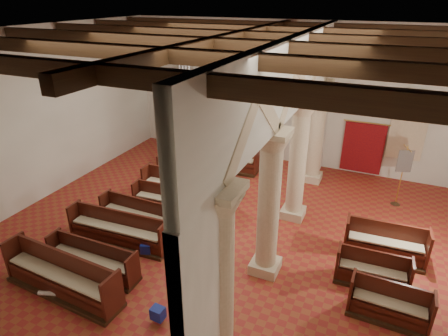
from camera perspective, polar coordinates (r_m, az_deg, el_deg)
floor at (r=12.35m, az=0.43°, el=-8.94°), size 14.00×14.00×0.00m
ceiling at (r=10.28m, az=0.54°, el=20.01°), size 14.00×14.00×0.00m
wall_back at (r=16.39m, az=9.04°, el=10.97°), size 14.00×0.02×6.00m
wall_front at (r=6.58m, az=-21.49°, el=-13.37°), size 14.00×0.02×6.00m
wall_left at (r=15.04m, az=-25.03°, el=7.65°), size 0.02×12.00×6.00m
ceiling_beams at (r=10.30m, az=0.54°, el=19.01°), size 13.80×11.80×0.30m
arcade at (r=10.22m, az=9.82°, el=5.61°), size 0.90×11.90×6.00m
window_back at (r=16.10m, az=26.25°, el=5.45°), size 1.00×0.03×2.20m
pipe_organ at (r=18.05m, az=-5.72°, el=7.08°), size 2.10×0.85×4.40m
lectern at (r=17.36m, az=-5.32°, el=3.53°), size 0.63×0.66×1.38m
dossal_curtain at (r=16.36m, az=20.39°, el=2.89°), size 1.80×0.07×2.17m
processional_banner at (r=14.57m, az=25.17°, el=-2.35°), size 0.50×0.63×2.27m
hymnal_box_a at (r=9.32m, az=-10.04°, el=-20.96°), size 0.31×0.26×0.30m
hymnal_box_b at (r=11.25m, az=-11.82°, el=-11.86°), size 0.35×0.32×0.29m
hymnal_box_c at (r=11.90m, az=-2.42°, el=-8.82°), size 0.40×0.34×0.35m
tube_heater_a at (r=10.57m, az=-23.67°, el=-17.17°), size 1.09×0.49×0.11m
tube_heater_b at (r=10.47m, az=-19.09°, el=-16.73°), size 1.11×0.50×0.11m
nave_pew_0 at (r=10.57m, az=-23.40°, el=-15.52°), size 3.42×0.92×1.15m
nave_pew_1 at (r=10.97m, az=-19.29°, el=-13.53°), size 2.68×0.67×0.95m
nave_pew_2 at (r=11.87m, az=-15.74°, el=-9.58°), size 3.25×0.88×1.04m
nave_pew_3 at (r=12.46m, az=-13.10°, el=-7.51°), size 2.53×0.70×1.01m
nave_pew_4 at (r=12.99m, az=-7.47°, el=-5.62°), size 3.08×0.86×0.98m
nave_pew_5 at (r=13.67m, az=-5.82°, el=-3.64°), size 3.40×0.81×1.12m
nave_pew_6 at (r=14.64m, az=-4.75°, el=-1.58°), size 3.01×0.91×1.10m
nave_pew_7 at (r=15.54m, az=-4.03°, el=0.00°), size 3.20×0.87×1.04m
nave_pew_8 at (r=16.13m, az=-0.67°, el=1.14°), size 3.40×0.87×1.11m
aisle_pew_0 at (r=9.96m, az=23.74°, el=-18.91°), size 1.79×0.68×0.97m
aisle_pew_1 at (r=10.74m, az=21.56°, el=-14.83°), size 1.85×0.72×0.96m
aisle_pew_2 at (r=11.75m, az=23.22°, el=-11.06°), size 2.23×0.87×1.11m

